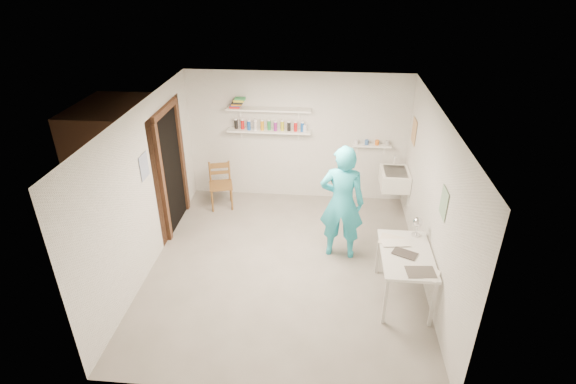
# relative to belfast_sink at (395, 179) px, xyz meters

# --- Properties ---
(floor) EXTENTS (4.00, 4.50, 0.02)m
(floor) POSITION_rel_belfast_sink_xyz_m (-1.75, -1.70, -0.71)
(floor) COLOR slate
(floor) RESTS_ON ground
(ceiling) EXTENTS (4.00, 4.50, 0.02)m
(ceiling) POSITION_rel_belfast_sink_xyz_m (-1.75, -1.70, 1.71)
(ceiling) COLOR silver
(ceiling) RESTS_ON wall_back
(wall_back) EXTENTS (4.00, 0.02, 2.40)m
(wall_back) POSITION_rel_belfast_sink_xyz_m (-1.75, 0.56, 0.50)
(wall_back) COLOR silver
(wall_back) RESTS_ON ground
(wall_front) EXTENTS (4.00, 0.02, 2.40)m
(wall_front) POSITION_rel_belfast_sink_xyz_m (-1.75, -3.96, 0.50)
(wall_front) COLOR silver
(wall_front) RESTS_ON ground
(wall_left) EXTENTS (0.02, 4.50, 2.40)m
(wall_left) POSITION_rel_belfast_sink_xyz_m (-3.76, -1.70, 0.50)
(wall_left) COLOR silver
(wall_left) RESTS_ON ground
(wall_right) EXTENTS (0.02, 4.50, 2.40)m
(wall_right) POSITION_rel_belfast_sink_xyz_m (0.26, -1.70, 0.50)
(wall_right) COLOR silver
(wall_right) RESTS_ON ground
(doorway_recess) EXTENTS (0.02, 0.90, 2.00)m
(doorway_recess) POSITION_rel_belfast_sink_xyz_m (-3.74, -0.65, 0.30)
(doorway_recess) COLOR black
(doorway_recess) RESTS_ON wall_left
(corridor_box) EXTENTS (1.40, 1.50, 2.10)m
(corridor_box) POSITION_rel_belfast_sink_xyz_m (-4.45, -0.65, 0.35)
(corridor_box) COLOR brown
(corridor_box) RESTS_ON ground
(door_lintel) EXTENTS (0.06, 1.05, 0.10)m
(door_lintel) POSITION_rel_belfast_sink_xyz_m (-3.72, -0.65, 1.35)
(door_lintel) COLOR brown
(door_lintel) RESTS_ON wall_left
(door_jamb_near) EXTENTS (0.06, 0.10, 2.00)m
(door_jamb_near) POSITION_rel_belfast_sink_xyz_m (-3.72, -1.15, 0.30)
(door_jamb_near) COLOR brown
(door_jamb_near) RESTS_ON ground
(door_jamb_far) EXTENTS (0.06, 0.10, 2.00)m
(door_jamb_far) POSITION_rel_belfast_sink_xyz_m (-3.72, -0.15, 0.30)
(door_jamb_far) COLOR brown
(door_jamb_far) RESTS_ON ground
(shelf_lower) EXTENTS (1.50, 0.22, 0.03)m
(shelf_lower) POSITION_rel_belfast_sink_xyz_m (-2.25, 0.43, 0.65)
(shelf_lower) COLOR white
(shelf_lower) RESTS_ON wall_back
(shelf_upper) EXTENTS (1.50, 0.22, 0.03)m
(shelf_upper) POSITION_rel_belfast_sink_xyz_m (-2.25, 0.43, 1.05)
(shelf_upper) COLOR white
(shelf_upper) RESTS_ON wall_back
(ledge_shelf) EXTENTS (0.70, 0.14, 0.03)m
(ledge_shelf) POSITION_rel_belfast_sink_xyz_m (-0.40, 0.47, 0.42)
(ledge_shelf) COLOR white
(ledge_shelf) RESTS_ON wall_back
(poster_left) EXTENTS (0.01, 0.28, 0.36)m
(poster_left) POSITION_rel_belfast_sink_xyz_m (-3.74, -1.65, 0.85)
(poster_left) COLOR #334C7F
(poster_left) RESTS_ON wall_left
(poster_right_a) EXTENTS (0.01, 0.34, 0.42)m
(poster_right_a) POSITION_rel_belfast_sink_xyz_m (0.24, 0.10, 0.85)
(poster_right_a) COLOR #995933
(poster_right_a) RESTS_ON wall_right
(poster_right_b) EXTENTS (0.01, 0.30, 0.38)m
(poster_right_b) POSITION_rel_belfast_sink_xyz_m (0.24, -2.25, 0.80)
(poster_right_b) COLOR #3F724C
(poster_right_b) RESTS_ON wall_right
(belfast_sink) EXTENTS (0.48, 0.60, 0.30)m
(belfast_sink) POSITION_rel_belfast_sink_xyz_m (0.00, 0.00, 0.00)
(belfast_sink) COLOR white
(belfast_sink) RESTS_ON wall_right
(man) EXTENTS (0.70, 0.49, 1.82)m
(man) POSITION_rel_belfast_sink_xyz_m (-0.95, -1.31, 0.21)
(man) COLOR #29B7D0
(man) RESTS_ON ground
(wall_clock) EXTENTS (0.33, 0.06, 0.33)m
(wall_clock) POSITION_rel_belfast_sink_xyz_m (-0.97, -1.09, 0.52)
(wall_clock) COLOR beige
(wall_clock) RESTS_ON man
(wooden_chair) EXTENTS (0.50, 0.49, 0.88)m
(wooden_chair) POSITION_rel_belfast_sink_xyz_m (-3.10, -0.02, -0.26)
(wooden_chair) COLOR brown
(wooden_chair) RESTS_ON ground
(work_table) EXTENTS (0.66, 1.10, 0.73)m
(work_table) POSITION_rel_belfast_sink_xyz_m (-0.11, -2.26, -0.33)
(work_table) COLOR silver
(work_table) RESTS_ON ground
(desk_lamp) EXTENTS (0.14, 0.14, 0.14)m
(desk_lamp) POSITION_rel_belfast_sink_xyz_m (0.07, -1.82, 0.25)
(desk_lamp) COLOR silver
(desk_lamp) RESTS_ON work_table
(spray_cans) EXTENTS (1.34, 0.06, 0.17)m
(spray_cans) POSITION_rel_belfast_sink_xyz_m (-2.25, 0.43, 0.75)
(spray_cans) COLOR black
(spray_cans) RESTS_ON shelf_lower
(book_stack) EXTENTS (0.28, 0.14, 0.17)m
(book_stack) POSITION_rel_belfast_sink_xyz_m (-2.80, 0.43, 1.15)
(book_stack) COLOR red
(book_stack) RESTS_ON shelf_upper
(ledge_pots) EXTENTS (0.48, 0.07, 0.09)m
(ledge_pots) POSITION_rel_belfast_sink_xyz_m (-0.40, 0.47, 0.48)
(ledge_pots) COLOR silver
(ledge_pots) RESTS_ON ledge_shelf
(papers) EXTENTS (0.30, 0.22, 0.02)m
(papers) POSITION_rel_belfast_sink_xyz_m (-0.11, -2.26, 0.04)
(papers) COLOR silver
(papers) RESTS_ON work_table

